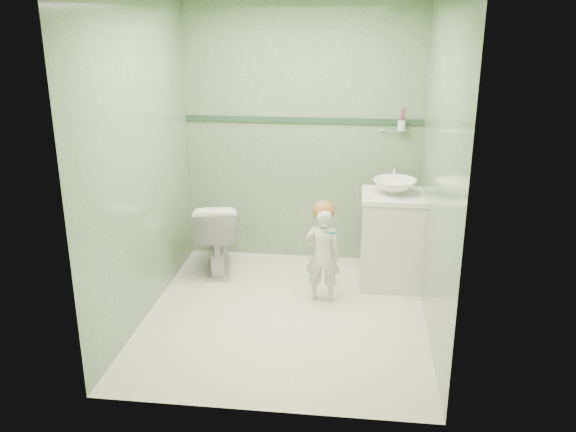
# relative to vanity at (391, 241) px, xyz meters

# --- Properties ---
(ground) EXTENTS (2.50, 2.50, 0.00)m
(ground) POSITION_rel_vanity_xyz_m (-0.84, -0.70, -0.40)
(ground) COLOR beige
(ground) RESTS_ON ground
(room_shell) EXTENTS (2.50, 2.54, 2.40)m
(room_shell) POSITION_rel_vanity_xyz_m (-0.84, -0.70, 0.80)
(room_shell) COLOR #6A8D64
(room_shell) RESTS_ON ground
(trim_stripe) EXTENTS (2.20, 0.02, 0.05)m
(trim_stripe) POSITION_rel_vanity_xyz_m (-0.84, 0.54, 0.95)
(trim_stripe) COLOR #2B4832
(trim_stripe) RESTS_ON room_shell
(vanity) EXTENTS (0.52, 0.50, 0.80)m
(vanity) POSITION_rel_vanity_xyz_m (0.00, 0.00, 0.00)
(vanity) COLOR silver
(vanity) RESTS_ON ground
(counter) EXTENTS (0.54, 0.52, 0.04)m
(counter) POSITION_rel_vanity_xyz_m (0.00, 0.00, 0.41)
(counter) COLOR white
(counter) RESTS_ON vanity
(basin) EXTENTS (0.37, 0.37, 0.13)m
(basin) POSITION_rel_vanity_xyz_m (0.00, 0.00, 0.49)
(basin) COLOR white
(basin) RESTS_ON counter
(faucet) EXTENTS (0.03, 0.13, 0.18)m
(faucet) POSITION_rel_vanity_xyz_m (0.00, 0.19, 0.57)
(faucet) COLOR silver
(faucet) RESTS_ON counter
(cup_holder) EXTENTS (0.26, 0.07, 0.21)m
(cup_holder) POSITION_rel_vanity_xyz_m (0.05, 0.48, 0.93)
(cup_holder) COLOR silver
(cup_holder) RESTS_ON room_shell
(toilet) EXTENTS (0.51, 0.73, 0.68)m
(toilet) POSITION_rel_vanity_xyz_m (-1.58, 0.10, -0.06)
(toilet) COLOR white
(toilet) RESTS_ON ground
(toddler) EXTENTS (0.30, 0.21, 0.81)m
(toddler) POSITION_rel_vanity_xyz_m (-0.57, -0.40, 0.00)
(toddler) COLOR beige
(toddler) RESTS_ON ground
(hair_cap) EXTENTS (0.18, 0.18, 0.18)m
(hair_cap) POSITION_rel_vanity_xyz_m (-0.57, -0.37, 0.37)
(hair_cap) COLOR #A15F33
(hair_cap) RESTS_ON toddler
(teal_toothbrush) EXTENTS (0.11, 0.13, 0.08)m
(teal_toothbrush) POSITION_rel_vanity_xyz_m (-0.50, -0.53, 0.25)
(teal_toothbrush) COLOR #0A8979
(teal_toothbrush) RESTS_ON toddler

